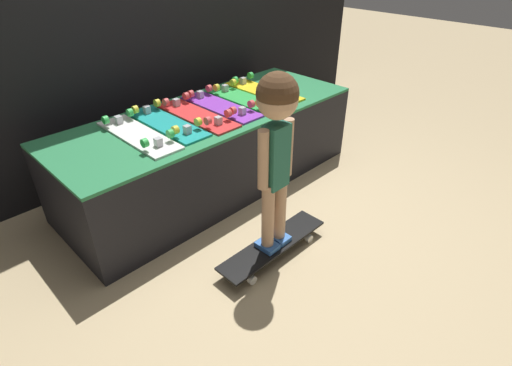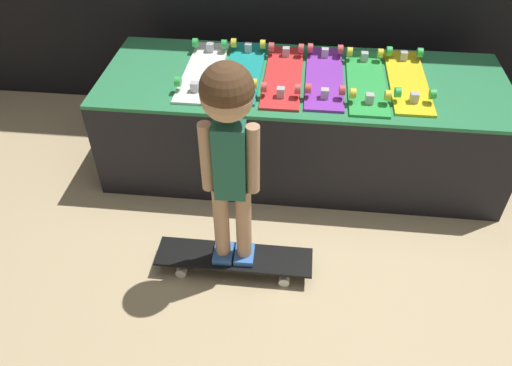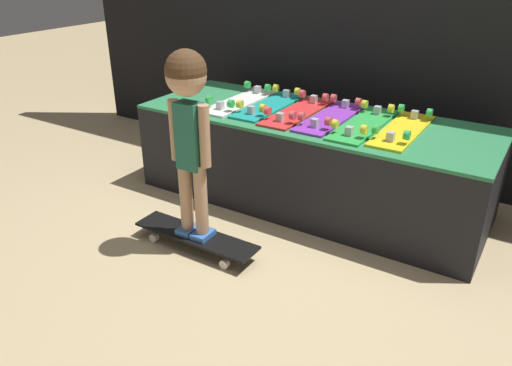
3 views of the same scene
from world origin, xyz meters
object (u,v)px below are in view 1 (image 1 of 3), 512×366
(skateboard_purple_on_rack, at_px, (220,105))
(child, at_px, (276,133))
(skateboard_white_on_rack, at_px, (138,134))
(skateboard_yellow_on_rack, at_px, (263,90))
(skateboard_green_on_rack, at_px, (245,98))
(skateboard_teal_on_rack, at_px, (166,122))
(skateboard_on_floor, at_px, (273,245))
(skateboard_red_on_rack, at_px, (197,114))

(skateboard_purple_on_rack, height_order, child, child)
(skateboard_white_on_rack, xyz_separation_m, skateboard_yellow_on_rack, (1.13, 0.01, 0.00))
(skateboard_green_on_rack, xyz_separation_m, child, (-0.62, -0.87, 0.21))
(skateboard_teal_on_rack, distance_m, child, 0.94)
(skateboard_purple_on_rack, xyz_separation_m, skateboard_green_on_rack, (0.23, -0.03, 0.00))
(skateboard_purple_on_rack, distance_m, skateboard_yellow_on_rack, 0.45)
(skateboard_teal_on_rack, xyz_separation_m, skateboard_purple_on_rack, (0.45, -0.02, 0.00))
(skateboard_yellow_on_rack, distance_m, skateboard_on_floor, 1.35)
(skateboard_purple_on_rack, xyz_separation_m, skateboard_yellow_on_rack, (0.45, 0.01, 0.00))
(skateboard_teal_on_rack, distance_m, skateboard_green_on_rack, 0.68)
(skateboard_yellow_on_rack, xyz_separation_m, skateboard_on_floor, (-0.84, -0.91, -0.53))
(skateboard_green_on_rack, relative_size, child, 0.68)
(skateboard_red_on_rack, xyz_separation_m, child, (-0.17, -0.89, 0.21))
(skateboard_purple_on_rack, bearing_deg, skateboard_white_on_rack, -179.61)
(skateboard_teal_on_rack, bearing_deg, skateboard_purple_on_rack, -2.30)
(skateboard_white_on_rack, height_order, skateboard_purple_on_rack, same)
(skateboard_teal_on_rack, height_order, skateboard_on_floor, skateboard_teal_on_rack)
(skateboard_green_on_rack, bearing_deg, skateboard_teal_on_rack, 176.31)
(skateboard_teal_on_rack, distance_m, skateboard_on_floor, 1.06)
(skateboard_teal_on_rack, bearing_deg, skateboard_white_on_rack, -174.26)
(skateboard_white_on_rack, distance_m, skateboard_yellow_on_rack, 1.13)
(skateboard_green_on_rack, bearing_deg, skateboard_purple_on_rack, 173.53)
(skateboard_red_on_rack, relative_size, child, 0.68)
(skateboard_white_on_rack, bearing_deg, skateboard_red_on_rack, -0.93)
(skateboard_yellow_on_rack, bearing_deg, skateboard_green_on_rack, -171.41)
(skateboard_purple_on_rack, xyz_separation_m, skateboard_on_floor, (-0.39, -0.90, -0.53))
(skateboard_teal_on_rack, bearing_deg, skateboard_green_on_rack, -3.69)
(skateboard_purple_on_rack, bearing_deg, skateboard_green_on_rack, -6.47)
(skateboard_red_on_rack, bearing_deg, skateboard_on_floor, -100.56)
(skateboard_yellow_on_rack, bearing_deg, skateboard_red_on_rack, -178.27)
(skateboard_teal_on_rack, xyz_separation_m, skateboard_yellow_on_rack, (0.90, -0.01, 0.00))
(skateboard_green_on_rack, height_order, skateboard_on_floor, skateboard_green_on_rack)
(skateboard_teal_on_rack, xyz_separation_m, skateboard_green_on_rack, (0.68, -0.04, 0.00))
(skateboard_red_on_rack, bearing_deg, skateboard_white_on_rack, 179.07)
(skateboard_teal_on_rack, distance_m, skateboard_purple_on_rack, 0.45)
(skateboard_red_on_rack, xyz_separation_m, skateboard_purple_on_rack, (0.23, 0.01, 0.00))
(skateboard_white_on_rack, bearing_deg, skateboard_green_on_rack, -1.33)
(skateboard_yellow_on_rack, bearing_deg, skateboard_on_floor, -132.88)
(skateboard_green_on_rack, distance_m, child, 1.09)
(skateboard_on_floor, height_order, child, child)
(skateboard_teal_on_rack, height_order, skateboard_yellow_on_rack, same)
(skateboard_white_on_rack, xyz_separation_m, skateboard_red_on_rack, (0.45, -0.01, 0.00))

